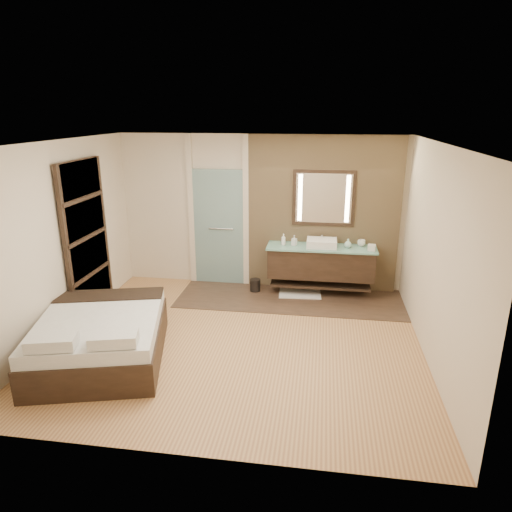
% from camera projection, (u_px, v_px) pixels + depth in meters
% --- Properties ---
extents(floor, '(5.00, 5.00, 0.00)m').
position_uv_depth(floor, '(238.00, 341.00, 6.37)').
color(floor, '#9F6842').
rests_on(floor, ground).
extents(tile_strip, '(3.80, 1.30, 0.01)m').
position_uv_depth(tile_strip, '(290.00, 299.00, 7.79)').
color(tile_strip, '#36271D').
rests_on(tile_strip, floor).
extents(stone_wall, '(2.60, 0.08, 2.70)m').
position_uv_depth(stone_wall, '(323.00, 215.00, 7.88)').
color(stone_wall, tan).
rests_on(stone_wall, floor).
extents(vanity, '(1.85, 0.55, 0.88)m').
position_uv_depth(vanity, '(321.00, 262.00, 7.84)').
color(vanity, black).
rests_on(vanity, stone_wall).
extents(mirror_unit, '(1.06, 0.04, 0.96)m').
position_uv_depth(mirror_unit, '(324.00, 198.00, 7.74)').
color(mirror_unit, black).
rests_on(mirror_unit, stone_wall).
extents(frosted_door, '(1.10, 0.12, 2.70)m').
position_uv_depth(frosted_door, '(219.00, 223.00, 8.20)').
color(frosted_door, '#B3E3E3').
rests_on(frosted_door, floor).
extents(shoji_partition, '(0.06, 1.20, 2.40)m').
position_uv_depth(shoji_partition, '(87.00, 239.00, 6.90)').
color(shoji_partition, black).
rests_on(shoji_partition, floor).
extents(bed, '(1.94, 2.21, 0.73)m').
position_uv_depth(bed, '(101.00, 338.00, 5.83)').
color(bed, black).
rests_on(bed, floor).
extents(bath_mat, '(0.75, 0.54, 0.02)m').
position_uv_depth(bath_mat, '(300.00, 293.00, 7.99)').
color(bath_mat, white).
rests_on(bath_mat, floor).
extents(waste_bin, '(0.20, 0.20, 0.23)m').
position_uv_depth(waste_bin, '(255.00, 285.00, 8.08)').
color(waste_bin, black).
rests_on(waste_bin, floor).
extents(tissue_box, '(0.14, 0.14, 0.10)m').
position_uv_depth(tissue_box, '(372.00, 248.00, 7.52)').
color(tissue_box, silver).
rests_on(tissue_box, vanity).
extents(soap_bottle_a, '(0.10, 0.10, 0.20)m').
position_uv_depth(soap_bottle_a, '(283.00, 239.00, 7.81)').
color(soap_bottle_a, white).
rests_on(soap_bottle_a, vanity).
extents(soap_bottle_b, '(0.10, 0.10, 0.17)m').
position_uv_depth(soap_bottle_b, '(294.00, 240.00, 7.80)').
color(soap_bottle_b, '#B2B2B2').
rests_on(soap_bottle_b, vanity).
extents(soap_bottle_c, '(0.15, 0.15, 0.15)m').
position_uv_depth(soap_bottle_c, '(348.00, 243.00, 7.67)').
color(soap_bottle_c, '#ABD7CF').
rests_on(soap_bottle_c, vanity).
extents(cup, '(0.14, 0.14, 0.11)m').
position_uv_depth(cup, '(361.00, 243.00, 7.77)').
color(cup, white).
rests_on(cup, vanity).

